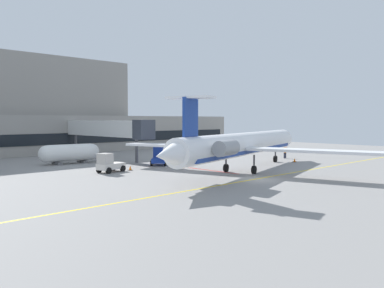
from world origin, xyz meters
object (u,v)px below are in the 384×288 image
regional_jet (243,145)px  fuel_tank (70,153)px  baggage_tug (109,164)px  marshaller (285,152)px  pushback_tractor (159,157)px

regional_jet → fuel_tank: bearing=115.7°
baggage_tug → marshaller: bearing=-9.4°
baggage_tug → fuel_tank: 11.35m
fuel_tank → baggage_tug: bearing=-94.7°
marshaller → fuel_tank: bearing=149.7°
marshaller → pushback_tractor: bearing=161.0°
regional_jet → fuel_tank: 23.88m
pushback_tractor → fuel_tank: fuel_tank is taller
fuel_tank → pushback_tractor: bearing=-49.5°
baggage_tug → marshaller: 28.70m
baggage_tug → pushback_tractor: size_ratio=0.98×
regional_jet → marshaller: (17.05, 5.48, -2.20)m
regional_jet → baggage_tug: regional_jet is taller
regional_jet → pushback_tractor: (-2.39, 12.18, -2.09)m
baggage_tug → pushback_tractor: (8.88, 2.00, 0.05)m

